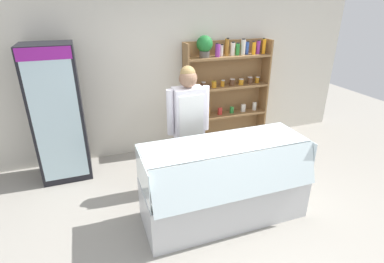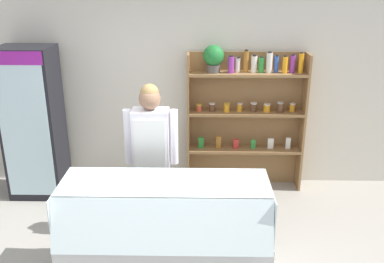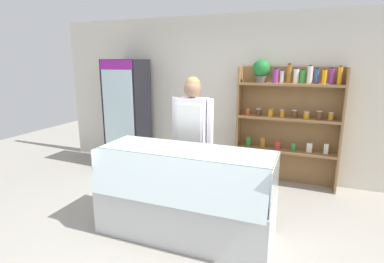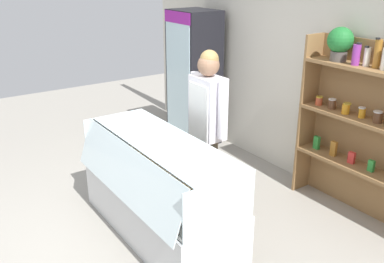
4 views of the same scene
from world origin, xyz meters
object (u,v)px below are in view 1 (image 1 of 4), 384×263
object	(u,v)px
shelving_unit	(224,84)
deli_display_case	(223,195)
drinks_fridge	(58,115)
shop_clerk	(188,120)

from	to	relation	value
shelving_unit	deli_display_case	bearing A→B (deg)	-114.59
drinks_fridge	shop_clerk	distance (m)	1.91
drinks_fridge	deli_display_case	world-z (taller)	drinks_fridge
shelving_unit	shop_clerk	world-z (taller)	shelving_unit
shop_clerk	shelving_unit	bearing A→B (deg)	48.21
shop_clerk	deli_display_case	bearing A→B (deg)	-75.33
drinks_fridge	shop_clerk	xyz separation A→B (m)	(1.64, -0.96, 0.06)
drinks_fridge	shop_clerk	size ratio (longest dim) A/B	1.13
shelving_unit	shop_clerk	size ratio (longest dim) A/B	1.12
shelving_unit	deli_display_case	xyz separation A→B (m)	(-0.89, -1.96, -0.83)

